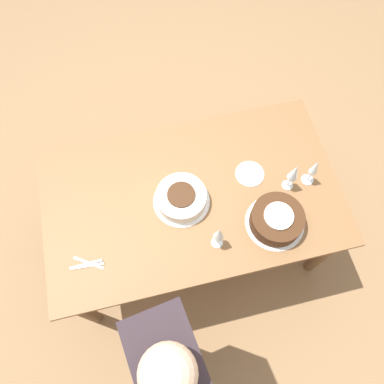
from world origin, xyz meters
TOP-DOWN VIEW (x-y plane):
  - ground_plane at (0.00, 0.00)m, footprint 12.00×12.00m
  - dining_table at (0.00, 0.00)m, footprint 1.67×0.98m
  - cake_center_white at (-0.06, -0.02)m, footprint 0.32×0.32m
  - cake_front_chocolate at (0.40, -0.26)m, footprint 0.32×0.32m
  - wine_glass_near at (0.67, -0.06)m, footprint 0.07×0.07m
  - wine_glass_far at (0.54, -0.06)m, footprint 0.06×0.06m
  - wine_glass_extra at (0.07, -0.30)m, footprint 0.06×0.06m
  - dessert_plate_right at (0.36, 0.05)m, footprint 0.17×0.17m
  - fork_pile at (-0.62, -0.25)m, footprint 0.18×0.10m
  - person_cutting at (-0.27, -0.84)m, footprint 0.28×0.43m

SIDE VIEW (x-z plane):
  - ground_plane at x=0.00m, z-range 0.00..0.00m
  - dining_table at x=0.00m, z-range 0.27..1.01m
  - dessert_plate_right at x=0.36m, z-range 0.74..0.75m
  - fork_pile at x=-0.62m, z-range 0.74..0.75m
  - cake_center_white at x=-0.06m, z-range 0.73..0.83m
  - cake_front_chocolate at x=0.40m, z-range 0.73..0.85m
  - wine_glass_near at x=0.67m, z-range 0.77..0.99m
  - wine_glass_extra at x=0.07m, z-range 0.78..1.00m
  - wine_glass_far at x=0.54m, z-range 0.78..1.01m
  - person_cutting at x=-0.27m, z-range 0.16..1.74m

